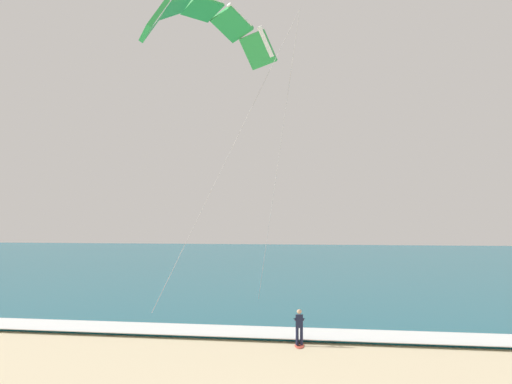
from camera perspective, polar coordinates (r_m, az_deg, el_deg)
sea at (r=89.15m, az=8.57°, el=-6.48°), size 200.00×120.00×0.20m
surf_foam at (r=30.58m, az=4.74°, el=-13.26°), size 200.00×3.12×0.04m
surfboard at (r=28.69m, az=4.14°, el=-14.34°), size 0.60×1.44×0.09m
kitesurfer at (r=28.54m, az=4.14°, el=-12.54°), size 0.55×0.56×1.69m
kite_primary at (r=34.90m, az=-4.68°, el=15.83°), size 8.43×8.05×17.11m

